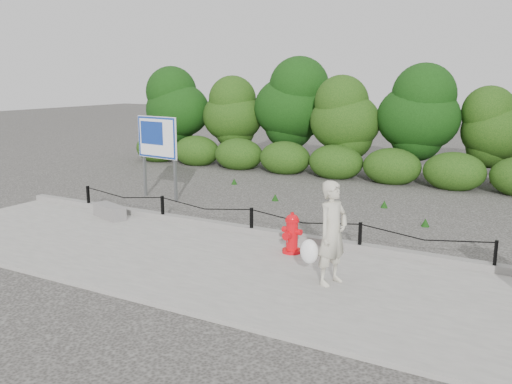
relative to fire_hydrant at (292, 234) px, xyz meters
The scene contains 9 objects.
ground 1.61m from the fire_hydrant, 150.95° to the left, with size 90.00×90.00×0.00m, color #2D2B28.
sidewalk 1.89m from the fire_hydrant, 136.92° to the right, with size 14.00×4.00×0.08m, color gray.
curb 1.59m from the fire_hydrant, 149.34° to the left, with size 14.00×0.22×0.14m, color slate.
chain_barrier 1.53m from the fire_hydrant, 150.95° to the left, with size 10.06×0.06×0.60m.
treeline 9.87m from the fire_hydrant, 90.76° to the left, with size 20.38×3.60×4.57m.
fire_hydrant is the anchor object (origin of this frame).
pedestrian 1.78m from the fire_hydrant, 42.44° to the right, with size 0.81×0.74×1.77m.
concrete_block 5.14m from the fire_hydrant, behind, with size 1.02×0.36×0.33m, color slate.
advertising_sign 6.44m from the fire_hydrant, 153.31° to the left, with size 1.50×0.28×2.41m.
Camera 1 is at (5.74, -10.10, 3.52)m, focal length 38.00 mm.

